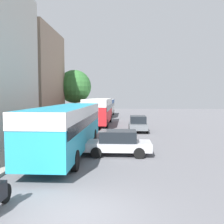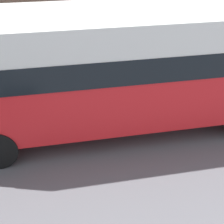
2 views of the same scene
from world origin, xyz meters
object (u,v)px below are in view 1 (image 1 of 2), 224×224
bus_lead (69,123)px  car_crossing (118,142)px  bus_following (99,108)px  bus_third_in_line (106,105)px  car_far_curb (138,124)px  pedestrian_near_curb (61,119)px

bus_lead → car_crossing: bus_lead is taller
bus_following → bus_third_in_line: 13.25m
bus_lead → bus_third_in_line: bus_lead is taller
car_crossing → car_far_curb: car_far_curb is taller
bus_third_in_line → car_far_curb: bus_third_in_line is taller
bus_following → pedestrian_near_curb: 5.73m
bus_lead → car_crossing: (3.05, -0.26, -1.15)m
car_crossing → bus_following: bearing=-169.6°
bus_third_in_line → bus_following: bearing=-89.2°
bus_third_in_line → pedestrian_near_curb: (-3.32, -17.68, -0.79)m
bus_third_in_line → pedestrian_near_curb: bearing=-100.6°
car_crossing → car_far_curb: bearing=170.4°
bus_following → car_crossing: (2.75, -14.89, -1.29)m
bus_following → pedestrian_near_curb: bus_following is taller
pedestrian_near_curb → bus_following: bearing=51.6°
bus_lead → car_far_curb: (4.73, 9.59, -1.11)m
bus_lead → car_far_curb: 10.75m
bus_third_in_line → car_far_curb: 18.89m
car_crossing → pedestrian_near_curb: (-6.25, 10.47, 0.33)m
car_far_curb → car_crossing: bearing=80.4°
bus_following → car_crossing: bus_following is taller
car_crossing → pedestrian_near_curb: bearing=-149.1°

